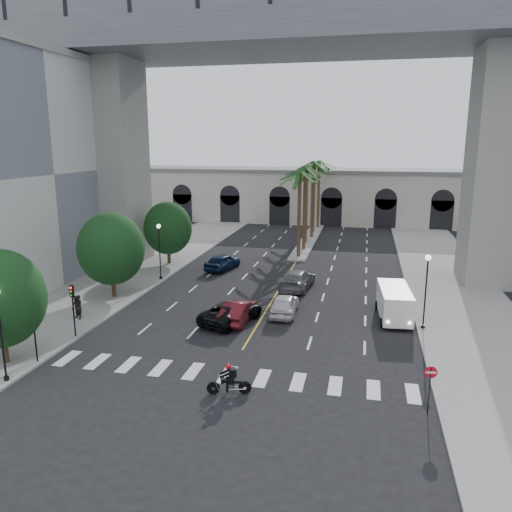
{
  "coord_description": "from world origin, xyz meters",
  "views": [
    {
      "loc": [
        7.14,
        -26.27,
        12.75
      ],
      "look_at": [
        -0.0,
        6.0,
        5.15
      ],
      "focal_mm": 35.0,
      "sensor_mm": 36.0,
      "label": 1
    }
  ],
  "objects": [
    {
      "name": "ground",
      "position": [
        0.0,
        0.0,
        0.0
      ],
      "size": [
        140.0,
        140.0,
        0.0
      ],
      "primitive_type": "plane",
      "color": "black",
      "rests_on": "ground"
    },
    {
      "name": "sidewalk_left",
      "position": [
        -15.0,
        15.0,
        0.07
      ],
      "size": [
        8.0,
        100.0,
        0.15
      ],
      "primitive_type": "cube",
      "color": "gray",
      "rests_on": "ground"
    },
    {
      "name": "sidewalk_right",
      "position": [
        15.0,
        15.0,
        0.07
      ],
      "size": [
        8.0,
        100.0,
        0.15
      ],
      "primitive_type": "cube",
      "color": "gray",
      "rests_on": "ground"
    },
    {
      "name": "median",
      "position": [
        0.0,
        38.0,
        0.1
      ],
      "size": [
        2.0,
        24.0,
        0.2
      ],
      "primitive_type": "cube",
      "color": "gray",
      "rests_on": "ground"
    },
    {
      "name": "pier_building",
      "position": [
        0.0,
        55.0,
        4.27
      ],
      "size": [
        71.0,
        10.5,
        8.5
      ],
      "color": "beige",
      "rests_on": "ground"
    },
    {
      "name": "bridge",
      "position": [
        3.42,
        22.0,
        18.51
      ],
      "size": [
        75.0,
        13.0,
        26.0
      ],
      "color": "gray",
      "rests_on": "ground"
    },
    {
      "name": "palm_a",
      "position": [
        0.0,
        28.0,
        9.1
      ],
      "size": [
        3.2,
        3.2,
        10.3
      ],
      "color": "#47331E",
      "rests_on": "ground"
    },
    {
      "name": "palm_b",
      "position": [
        0.1,
        32.0,
        9.37
      ],
      "size": [
        3.2,
        3.2,
        10.6
      ],
      "color": "#47331E",
      "rests_on": "ground"
    },
    {
      "name": "palm_c",
      "position": [
        -0.2,
        36.0,
        8.91
      ],
      "size": [
        3.2,
        3.2,
        10.1
      ],
      "color": "#47331E",
      "rests_on": "ground"
    },
    {
      "name": "palm_d",
      "position": [
        0.15,
        40.0,
        9.65
      ],
      "size": [
        3.2,
        3.2,
        10.9
      ],
      "color": "#47331E",
      "rests_on": "ground"
    },
    {
      "name": "palm_e",
      "position": [
        -0.1,
        44.0,
        9.19
      ],
      "size": [
        3.2,
        3.2,
        10.4
      ],
      "color": "#47331E",
      "rests_on": "ground"
    },
    {
      "name": "palm_f",
      "position": [
        0.2,
        48.0,
        9.46
      ],
      "size": [
        3.2,
        3.2,
        10.7
      ],
      "color": "#47331E",
      "rests_on": "ground"
    },
    {
      "name": "street_tree_mid",
      "position": [
        -13.0,
        10.0,
        4.21
      ],
      "size": [
        5.44,
        5.44,
        7.21
      ],
      "color": "#382616",
      "rests_on": "ground"
    },
    {
      "name": "street_tree_far",
      "position": [
        -13.0,
        22.0,
        3.9
      ],
      "size": [
        5.04,
        5.04,
        6.68
      ],
      "color": "#382616",
      "rests_on": "ground"
    },
    {
      "name": "lamp_post_left_near",
      "position": [
        -11.4,
        -5.0,
        3.22
      ],
      "size": [
        0.4,
        0.4,
        5.35
      ],
      "color": "black",
      "rests_on": "ground"
    },
    {
      "name": "lamp_post_left_far",
      "position": [
        -11.4,
        16.0,
        3.22
      ],
      "size": [
        0.4,
        0.4,
        5.35
      ],
      "color": "black",
      "rests_on": "ground"
    },
    {
      "name": "lamp_post_right",
      "position": [
        11.4,
        8.0,
        3.22
      ],
      "size": [
        0.4,
        0.4,
        5.35
      ],
      "color": "black",
      "rests_on": "ground"
    },
    {
      "name": "traffic_signal_near",
      "position": [
        -11.3,
        -2.5,
        2.51
      ],
      "size": [
        0.25,
        0.18,
        3.65
      ],
      "color": "black",
      "rests_on": "ground"
    },
    {
      "name": "traffic_signal_far",
      "position": [
        -11.3,
        1.5,
        2.51
      ],
      "size": [
        0.25,
        0.18,
        3.65
      ],
      "color": "black",
      "rests_on": "ground"
    },
    {
      "name": "motorcycle_rider",
      "position": [
        0.76,
        -3.55,
        0.75
      ],
      "size": [
        2.26,
        0.79,
        1.66
      ],
      "rotation": [
        0.0,
        0.0,
        0.25
      ],
      "color": "black",
      "rests_on": "ground"
    },
    {
      "name": "car_a",
      "position": [
        1.5,
        9.11,
        0.79
      ],
      "size": [
        1.97,
        4.69,
        1.58
      ],
      "primitive_type": "imported",
      "rotation": [
        0.0,
        0.0,
        3.16
      ],
      "color": "silver",
      "rests_on": "ground"
    },
    {
      "name": "car_b",
      "position": [
        -1.5,
        6.83,
        0.79
      ],
      "size": [
        1.92,
        4.85,
        1.57
      ],
      "primitive_type": "imported",
      "rotation": [
        0.0,
        0.0,
        3.09
      ],
      "color": "#511017",
      "rests_on": "ground"
    },
    {
      "name": "car_c",
      "position": [
        -1.95,
        6.63,
        0.77
      ],
      "size": [
        4.31,
        6.05,
        1.53
      ],
      "primitive_type": "imported",
      "rotation": [
        0.0,
        0.0,
        2.78
      ],
      "color": "black",
      "rests_on": "ground"
    },
    {
      "name": "car_d",
      "position": [
        1.5,
        16.02,
        0.84
      ],
      "size": [
        2.92,
        6.02,
        1.69
      ],
      "primitive_type": "imported",
      "rotation": [
        0.0,
        0.0,
        3.04
      ],
      "color": "slate",
      "rests_on": "ground"
    },
    {
      "name": "car_e",
      "position": [
        -6.82,
        21.08,
        0.84
      ],
      "size": [
        3.05,
        5.23,
        1.67
      ],
      "primitive_type": "imported",
      "rotation": [
        0.0,
        0.0,
        2.91
      ],
      "color": "#0D1F3D",
      "rests_on": "ground"
    },
    {
      "name": "cargo_van",
      "position": [
        9.5,
        9.75,
        1.31
      ],
      "size": [
        2.56,
        5.66,
        2.35
      ],
      "rotation": [
        0.0,
        0.0,
        0.07
      ],
      "color": "white",
      "rests_on": "ground"
    },
    {
      "name": "pedestrian_a",
      "position": [
        -13.19,
        5.06,
        0.94
      ],
      "size": [
        0.65,
        0.51,
        1.59
      ],
      "primitive_type": "imported",
      "rotation": [
        0.0,
        0.0,
        -0.24
      ],
      "color": "black",
      "rests_on": "sidewalk_left"
    },
    {
      "name": "pedestrian_b",
      "position": [
        -12.95,
        4.43,
        1.01
      ],
      "size": [
        1.03,
        0.93,
        1.73
      ],
      "primitive_type": "imported",
      "rotation": [
        0.0,
        0.0,
        -0.39
      ],
      "color": "black",
      "rests_on": "sidewalk_left"
    },
    {
      "name": "do_not_enter_sign",
      "position": [
        10.5,
        -3.42,
        1.8
      ],
      "size": [
        0.61,
        0.08,
        2.48
      ],
      "rotation": [
        0.0,
        0.0,
        0.08
      ],
      "color": "black",
      "rests_on": "ground"
    }
  ]
}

